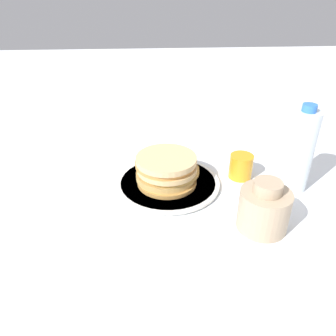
# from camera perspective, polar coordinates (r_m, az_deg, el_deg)

# --- Properties ---
(ground_plane) EXTENTS (4.00, 4.00, 0.00)m
(ground_plane) POSITION_cam_1_polar(r_m,az_deg,el_deg) (0.89, -1.14, -3.54)
(ground_plane) COLOR white
(plate) EXTENTS (0.28, 0.28, 0.01)m
(plate) POSITION_cam_1_polar(r_m,az_deg,el_deg) (0.90, 0.00, -2.57)
(plate) COLOR silver
(plate) RESTS_ON ground_plane
(pancake_stack) EXTENTS (0.17, 0.17, 0.08)m
(pancake_stack) POSITION_cam_1_polar(r_m,az_deg,el_deg) (0.88, -0.24, -0.22)
(pancake_stack) COLOR #B3803E
(pancake_stack) RESTS_ON plate
(juice_glass) EXTENTS (0.07, 0.07, 0.07)m
(juice_glass) POSITION_cam_1_polar(r_m,az_deg,el_deg) (0.95, 12.57, 0.28)
(juice_glass) COLOR orange
(juice_glass) RESTS_ON ground_plane
(cream_jug) EXTENTS (0.11, 0.11, 0.12)m
(cream_jug) POSITION_cam_1_polar(r_m,az_deg,el_deg) (0.77, 16.38, -6.76)
(cream_jug) COLOR tan
(cream_jug) RESTS_ON ground_plane
(water_bottle_near) EXTENTS (0.07, 0.07, 0.24)m
(water_bottle_near) POSITION_cam_1_polar(r_m,az_deg,el_deg) (0.91, 21.96, 2.75)
(water_bottle_near) COLOR silver
(water_bottle_near) RESTS_ON ground_plane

